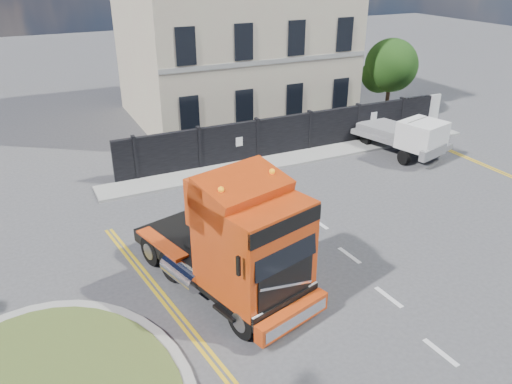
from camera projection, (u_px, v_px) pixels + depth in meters
ground at (266, 271)px, 16.07m from camera, size 120.00×120.00×0.00m
hoarding_fence at (301, 133)px, 25.54m from camera, size 18.80×0.25×2.00m
georgian_building at (232, 20)px, 29.38m from camera, size 12.30×10.30×12.80m
tree at (388, 68)px, 30.25m from camera, size 3.20×3.20×4.80m
pavement_far at (300, 157)px, 24.99m from camera, size 20.00×1.60×0.12m
truck at (240, 245)px, 14.18m from camera, size 4.06×6.89×3.88m
flatbed_pickup at (413, 137)px, 24.68m from camera, size 3.11×5.22×2.01m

